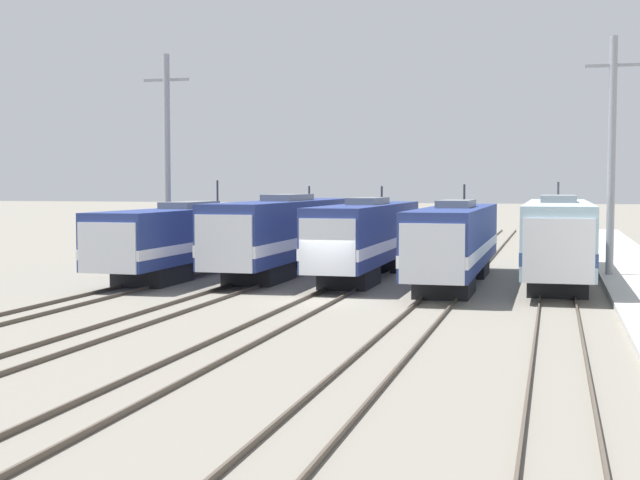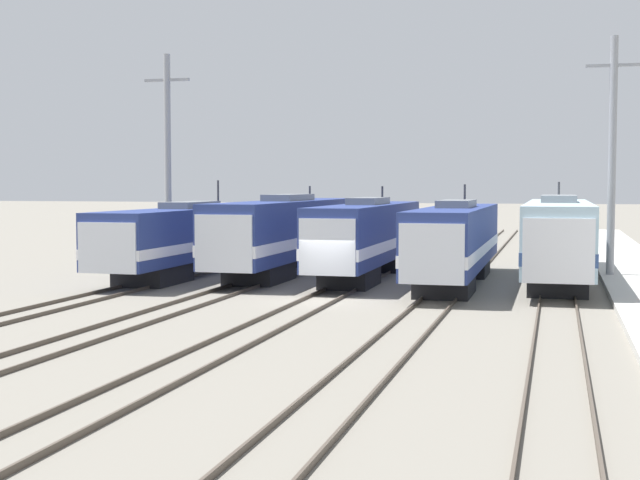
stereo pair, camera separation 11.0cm
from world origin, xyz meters
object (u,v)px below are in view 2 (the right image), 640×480
(catenary_tower_right, at_px, (612,155))
(locomotive_center_left, at_px, (285,233))
(catenary_tower_left, at_px, (168,159))
(locomotive_far_left, at_px, (187,237))
(locomotive_center, at_px, (366,237))
(locomotive_center_right, at_px, (455,242))
(locomotive_far_right, at_px, (558,238))

(catenary_tower_right, bearing_deg, locomotive_center_left, -175.35)
(locomotive_center_left, relative_size, catenary_tower_right, 1.61)
(locomotive_center_left, distance_m, catenary_tower_left, 8.74)
(locomotive_center_left, distance_m, catenary_tower_right, 17.59)
(locomotive_far_left, distance_m, locomotive_center, 9.67)
(locomotive_center_right, bearing_deg, catenary_tower_left, 164.38)
(locomotive_far_left, xyz_separation_m, locomotive_center_left, (4.81, 2.32, 0.18))
(locomotive_center_left, xyz_separation_m, locomotive_center_right, (9.62, -3.42, -0.10))
(locomotive_far_left, bearing_deg, locomotive_center, 5.79)
(locomotive_center_left, relative_size, locomotive_center_right, 1.12)
(locomotive_far_right, distance_m, catenary_tower_right, 5.48)
(locomotive_center_right, height_order, catenary_tower_left, catenary_tower_left)
(locomotive_far_left, xyz_separation_m, catenary_tower_right, (21.85, 3.71, 4.32))
(locomotive_center, distance_m, catenary_tower_left, 13.36)
(locomotive_center_left, bearing_deg, locomotive_center, -15.63)
(locomotive_center_left, bearing_deg, catenary_tower_right, 4.65)
(catenary_tower_left, distance_m, catenary_tower_right, 24.61)
(locomotive_far_left, distance_m, locomotive_center_left, 5.35)
(locomotive_far_left, relative_size, locomotive_center_right, 1.05)
(locomotive_center, bearing_deg, locomotive_center_right, -23.35)
(locomotive_far_left, bearing_deg, catenary_tower_right, 9.64)
(locomotive_center, height_order, catenary_tower_left, catenary_tower_left)
(locomotive_far_right, bearing_deg, locomotive_far_left, -176.36)
(catenary_tower_right, bearing_deg, locomotive_far_right, -136.30)
(locomotive_far_right, height_order, catenary_tower_left, catenary_tower_left)
(locomotive_center_left, relative_size, locomotive_far_right, 1.05)
(locomotive_center_right, bearing_deg, locomotive_far_left, 175.64)
(locomotive_center_right, relative_size, catenary_tower_left, 1.43)
(catenary_tower_left, relative_size, catenary_tower_right, 1.00)
(catenary_tower_left, xyz_separation_m, catenary_tower_right, (24.61, 0.00, 0.00))
(locomotive_far_right, bearing_deg, catenary_tower_right, 43.70)
(locomotive_far_right, xyz_separation_m, catenary_tower_right, (2.60, 2.49, 4.13))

